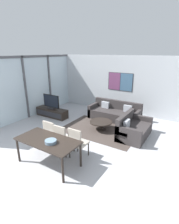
{
  "coord_description": "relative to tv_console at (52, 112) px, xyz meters",
  "views": [
    {
      "loc": [
        3.44,
        -2.0,
        2.98
      ],
      "look_at": [
        0.38,
        2.92,
        0.95
      ],
      "focal_mm": 28.0,
      "sensor_mm": 36.0,
      "label": 1
    }
  ],
  "objects": [
    {
      "name": "sofa_side",
      "position": [
        3.93,
        0.04,
        0.07
      ],
      "size": [
        0.91,
        1.51,
        0.82
      ],
      "rotation": [
        0.0,
        0.0,
        1.57
      ],
      "color": "#383333",
      "rests_on": "ground_plane"
    },
    {
      "name": "window_wall_left",
      "position": [
        -0.9,
        -0.66,
        1.33
      ],
      "size": [
        0.07,
        6.13,
        2.8
      ],
      "color": "silver",
      "rests_on": "ground_plane"
    },
    {
      "name": "wall_back",
      "position": [
        2.24,
        2.4,
        1.2
      ],
      "size": [
        7.29,
        0.09,
        2.8
      ],
      "color": "silver",
      "rests_on": "ground_plane"
    },
    {
      "name": "dining_chair_centre",
      "position": [
        2.54,
        -2.21,
        0.33
      ],
      "size": [
        0.46,
        0.46,
        0.96
      ],
      "color": "#B2A899",
      "rests_on": "ground_plane"
    },
    {
      "name": "dining_chair_right",
      "position": [
        3.04,
        -2.15,
        0.33
      ],
      "size": [
        0.46,
        0.46,
        0.96
      ],
      "color": "#B2A899",
      "rests_on": "ground_plane"
    },
    {
      "name": "area_rug",
      "position": [
        2.68,
        -0.06,
        -0.2
      ],
      "size": [
        2.95,
        2.05,
        0.01
      ],
      "color": "#473D38",
      "rests_on": "ground_plane"
    },
    {
      "name": "dining_chair_left",
      "position": [
        2.04,
        -2.13,
        0.33
      ],
      "size": [
        0.46,
        0.46,
        0.96
      ],
      "color": "#B2A899",
      "rests_on": "ground_plane"
    },
    {
      "name": "sofa_main",
      "position": [
        2.68,
        1.29,
        0.07
      ],
      "size": [
        2.29,
        0.91,
        0.82
      ],
      "color": "#383333",
      "rests_on": "ground_plane"
    },
    {
      "name": "fruit_bowl",
      "position": [
        2.74,
        -2.88,
        0.59
      ],
      "size": [
        0.3,
        0.3,
        0.08
      ],
      "color": "slate",
      "rests_on": "dining_table"
    },
    {
      "name": "dining_table",
      "position": [
        2.54,
        -2.8,
        0.47
      ],
      "size": [
        1.74,
        0.85,
        0.75
      ],
      "color": "black",
      "rests_on": "ground_plane"
    },
    {
      "name": "tv_console",
      "position": [
        0.0,
        0.0,
        0.0
      ],
      "size": [
        1.63,
        0.48,
        0.41
      ],
      "color": "black",
      "rests_on": "ground_plane"
    },
    {
      "name": "ground_plane",
      "position": [
        2.24,
        -3.72,
        -0.2
      ],
      "size": [
        24.0,
        24.0,
        0.0
      ],
      "primitive_type": "plane",
      "color": "#B2B2B7"
    },
    {
      "name": "coffee_table",
      "position": [
        2.68,
        -0.06,
        0.06
      ],
      "size": [
        0.88,
        0.88,
        0.35
      ],
      "color": "black",
      "rests_on": "ground_plane"
    },
    {
      "name": "television",
      "position": [
        0.0,
        0.0,
        0.53
      ],
      "size": [
        0.92,
        0.2,
        0.66
      ],
      "color": "#2D2D33",
      "rests_on": "tv_console"
    }
  ]
}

